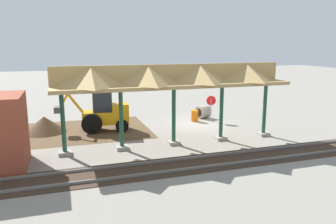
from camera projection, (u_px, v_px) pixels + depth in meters
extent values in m
plane|color=gray|center=(197.00, 124.00, 25.32)|extent=(120.00, 120.00, 0.00)
cube|color=brown|center=(76.00, 131.00, 23.17)|extent=(10.17, 7.00, 0.01)
cube|color=#9E998E|center=(263.00, 134.00, 22.12)|extent=(0.70, 0.70, 0.20)
cylinder|color=#1E4C38|center=(265.00, 109.00, 21.78)|extent=(0.24, 0.24, 3.60)
cube|color=#9E998E|center=(220.00, 138.00, 21.15)|extent=(0.70, 0.70, 0.20)
cylinder|color=#1E4C38|center=(221.00, 112.00, 20.81)|extent=(0.24, 0.24, 3.60)
cube|color=#9E998E|center=(174.00, 142.00, 20.18)|extent=(0.70, 0.70, 0.20)
cylinder|color=#1E4C38|center=(174.00, 116.00, 19.84)|extent=(0.24, 0.24, 3.60)
cube|color=#9E998E|center=(122.00, 147.00, 19.20)|extent=(0.70, 0.70, 0.20)
cylinder|color=#1E4C38|center=(121.00, 119.00, 18.86)|extent=(0.24, 0.24, 3.60)
cube|color=#9E998E|center=(65.00, 153.00, 18.23)|extent=(0.70, 0.70, 0.20)
cylinder|color=#1E4C38|center=(63.00, 123.00, 17.89)|extent=(0.24, 0.24, 3.60)
cube|color=tan|center=(174.00, 84.00, 19.45)|extent=(14.02, 3.20, 0.20)
cube|color=tan|center=(174.00, 73.00, 19.32)|extent=(14.02, 0.20, 1.10)
pyramid|color=tan|center=(245.00, 71.00, 20.78)|extent=(2.88, 3.20, 1.10)
pyramid|color=tan|center=(199.00, 73.00, 19.81)|extent=(2.88, 3.20, 1.10)
pyramid|color=tan|center=(148.00, 74.00, 18.84)|extent=(2.88, 3.20, 1.10)
pyramid|color=tan|center=(91.00, 76.00, 17.86)|extent=(2.88, 3.20, 1.10)
cube|color=slate|center=(248.00, 152.00, 18.53)|extent=(60.00, 0.08, 0.15)
cube|color=slate|center=(262.00, 160.00, 17.19)|extent=(60.00, 0.08, 0.15)
cube|color=#38281E|center=(255.00, 157.00, 17.87)|extent=(60.00, 2.58, 0.03)
cylinder|color=gray|center=(211.00, 110.00, 26.09)|extent=(0.06, 0.06, 1.86)
cylinder|color=red|center=(211.00, 101.00, 25.94)|extent=(0.74, 0.21, 0.76)
cube|color=orange|center=(106.00, 117.00, 23.19)|extent=(3.34, 1.71, 0.90)
cube|color=#1E262D|center=(102.00, 101.00, 22.93)|extent=(1.44, 1.33, 1.40)
cube|color=orange|center=(120.00, 107.00, 23.23)|extent=(1.29, 1.23, 0.50)
cylinder|color=black|center=(93.00, 119.00, 23.76)|extent=(1.43, 0.48, 1.40)
cylinder|color=black|center=(92.00, 124.00, 22.39)|extent=(1.43, 0.48, 1.40)
cylinder|color=black|center=(121.00, 122.00, 24.12)|extent=(0.93, 0.42, 0.90)
cylinder|color=black|center=(122.00, 126.00, 22.86)|extent=(0.93, 0.42, 0.90)
cylinder|color=orange|center=(75.00, 103.00, 22.60)|extent=(1.08, 0.32, 1.41)
cylinder|color=orange|center=(63.00, 102.00, 22.44)|extent=(0.78, 0.26, 1.17)
cube|color=#47474C|center=(59.00, 110.00, 22.50)|extent=(0.70, 0.87, 0.40)
cone|color=brown|center=(45.00, 132.00, 22.95)|extent=(6.06, 6.06, 2.25)
cylinder|color=#9E9384|center=(203.00, 112.00, 27.32)|extent=(1.31, 1.33, 1.04)
cylinder|color=black|center=(199.00, 113.00, 27.00)|extent=(0.27, 0.63, 0.67)
cylinder|color=orange|center=(195.00, 116.00, 26.16)|extent=(0.56, 0.56, 0.90)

